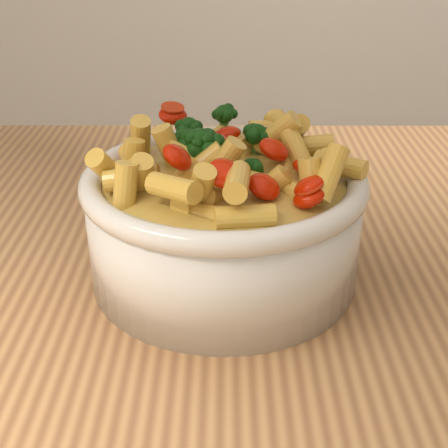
{
  "coord_description": "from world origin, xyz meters",
  "views": [
    {
      "loc": [
        0.08,
        -0.43,
        1.18
      ],
      "look_at": [
        0.08,
        0.01,
        0.95
      ],
      "focal_mm": 50.0,
      "sensor_mm": 36.0,
      "label": 1
    }
  ],
  "objects": [
    {
      "name": "pasta_salad",
      "position": [
        0.08,
        0.01,
        1.01
      ],
      "size": [
        0.18,
        0.18,
        0.04
      ],
      "color": "#F8BB4E",
      "rests_on": "serving_bowl"
    },
    {
      "name": "serving_bowl",
      "position": [
        0.08,
        0.01,
        0.95
      ],
      "size": [
        0.22,
        0.22,
        0.1
      ],
      "color": "silver",
      "rests_on": "table"
    },
    {
      "name": "table",
      "position": [
        0.0,
        0.0,
        0.8
      ],
      "size": [
        1.2,
        0.8,
        0.9
      ],
      "color": "tan",
      "rests_on": "ground"
    }
  ]
}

